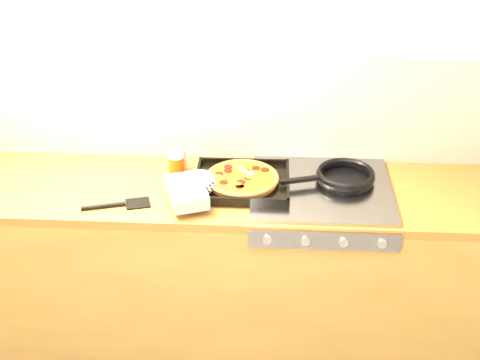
# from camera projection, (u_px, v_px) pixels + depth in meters

# --- Properties ---
(room_shell) EXTENTS (3.20, 3.20, 3.20)m
(room_shell) POSITION_uv_depth(u_px,v_px,m) (222.00, 108.00, 3.02)
(room_shell) COLOR white
(room_shell) RESTS_ON ground
(counter_run) EXTENTS (3.20, 0.62, 0.90)m
(counter_run) POSITION_uv_depth(u_px,v_px,m) (219.00, 270.00, 3.12)
(counter_run) COLOR olive
(counter_run) RESTS_ON ground
(stovetop) EXTENTS (0.60, 0.56, 0.02)m
(stovetop) POSITION_uv_depth(u_px,v_px,m) (321.00, 189.00, 2.87)
(stovetop) COLOR gray
(stovetop) RESTS_ON counter_run
(pizza_on_tray) EXTENTS (0.54, 0.47, 0.07)m
(pizza_on_tray) POSITION_uv_depth(u_px,v_px,m) (227.00, 182.00, 2.85)
(pizza_on_tray) COLOR black
(pizza_on_tray) RESTS_ON stovetop
(frying_pan) EXTENTS (0.45, 0.32, 0.04)m
(frying_pan) POSITION_uv_depth(u_px,v_px,m) (344.00, 176.00, 2.90)
(frying_pan) COLOR black
(frying_pan) RESTS_ON stovetop
(tomato_can) EXTENTS (0.09, 0.09, 0.11)m
(tomato_can) POSITION_uv_depth(u_px,v_px,m) (178.00, 161.00, 2.99)
(tomato_can) COLOR #AE1B0E
(tomato_can) RESTS_ON counter_run
(juice_glass) EXTENTS (0.08, 0.08, 0.12)m
(juice_glass) POSITION_uv_depth(u_px,v_px,m) (176.00, 162.00, 2.96)
(juice_glass) COLOR #ED450D
(juice_glass) RESTS_ON counter_run
(wooden_spoon) EXTENTS (0.30, 0.08, 0.02)m
(wooden_spoon) POSITION_uv_depth(u_px,v_px,m) (237.00, 166.00, 3.05)
(wooden_spoon) COLOR tan
(wooden_spoon) RESTS_ON counter_run
(black_spatula) EXTENTS (0.28, 0.13, 0.02)m
(black_spatula) POSITION_uv_depth(u_px,v_px,m) (118.00, 205.00, 2.76)
(black_spatula) COLOR black
(black_spatula) RESTS_ON counter_run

